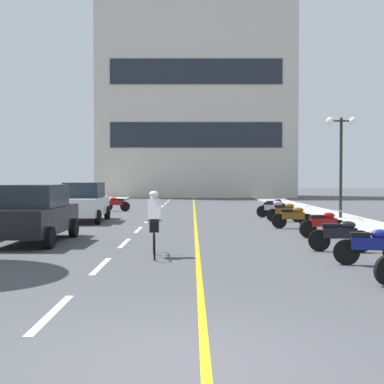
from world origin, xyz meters
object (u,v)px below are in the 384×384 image
at_px(parked_car_near, 37,213).
at_px(motorcycle_8, 277,206).
at_px(motorcycle_7, 275,208).
at_px(motorcycle_2, 374,246).
at_px(motorcycle_4, 325,224).
at_px(cyclist_rider, 156,222).
at_px(motorcycle_6, 287,212).
at_px(motorcycle_9, 118,203).
at_px(parked_car_mid, 86,202).
at_px(street_lamp_mid, 343,144).
at_px(motorcycle_5, 295,217).
at_px(motorcycle_3, 342,235).

bearing_deg(parked_car_near, motorcycle_8, 50.86).
bearing_deg(motorcycle_7, motorcycle_2, -90.12).
relative_size(motorcycle_4, cyclist_rider, 0.96).
distance_m(motorcycle_2, cyclist_rider, 5.34).
relative_size(motorcycle_4, motorcycle_6, 1.00).
relative_size(motorcycle_2, cyclist_rider, 0.95).
height_order(parked_car_near, motorcycle_9, parked_car_near).
relative_size(parked_car_near, parked_car_mid, 1.00).
xyz_separation_m(parked_car_mid, motorcycle_7, (9.18, 2.42, -0.44)).
bearing_deg(motorcycle_8, cyclist_rider, -110.99).
distance_m(motorcycle_2, motorcycle_9, 20.71).
distance_m(motorcycle_8, cyclist_rider, 15.50).
xyz_separation_m(street_lamp_mid, motorcycle_4, (-2.68, -7.03, -3.21)).
distance_m(motorcycle_4, motorcycle_8, 10.41).
distance_m(parked_car_mid, motorcycle_6, 9.31).
relative_size(parked_car_near, motorcycle_2, 2.51).
xyz_separation_m(street_lamp_mid, motorcycle_9, (-11.79, 6.27, -3.21)).
distance_m(parked_car_near, motorcycle_5, 9.96).
distance_m(parked_car_mid, motorcycle_4, 11.31).
bearing_deg(motorcycle_7, motorcycle_9, 151.75).
xyz_separation_m(motorcycle_4, cyclist_rider, (-5.47, -4.06, 0.41)).
relative_size(motorcycle_6, motorcycle_8, 1.03).
bearing_deg(motorcycle_7, motorcycle_4, -87.98).
distance_m(motorcycle_3, motorcycle_5, 6.26).
height_order(motorcycle_7, motorcycle_9, same).
bearing_deg(parked_car_near, motorcycle_5, 25.27).
relative_size(parked_car_near, motorcycle_9, 2.50).
bearing_deg(motorcycle_8, motorcycle_7, -101.88).
xyz_separation_m(motorcycle_7, motorcycle_9, (-8.80, 4.73, 0.00)).
bearing_deg(motorcycle_8, motorcycle_9, 162.51).
distance_m(street_lamp_mid, motorcycle_7, 4.65).
bearing_deg(motorcycle_4, parked_car_mid, 147.03).
bearing_deg(motorcycle_4, cyclist_rider, -143.40).
bearing_deg(motorcycle_4, motorcycle_5, 98.00).
bearing_deg(motorcycle_6, cyclist_rider, -117.72).
relative_size(motorcycle_5, motorcycle_9, 1.01).
bearing_deg(street_lamp_mid, cyclist_rider, -126.32).
distance_m(parked_car_near, motorcycle_2, 10.02).
bearing_deg(parked_car_near, cyclist_rider, -35.25).
xyz_separation_m(parked_car_near, motorcycle_8, (9.50, 11.67, -0.44)).
relative_size(street_lamp_mid, motorcycle_4, 2.86).
bearing_deg(street_lamp_mid, parked_car_near, -145.57).
height_order(parked_car_near, motorcycle_4, parked_car_near).
xyz_separation_m(street_lamp_mid, motorcycle_5, (-3.10, -4.05, -3.21)).
bearing_deg(motorcycle_9, cyclist_rider, -78.17).
relative_size(motorcycle_5, motorcycle_8, 1.03).
distance_m(parked_car_mid, motorcycle_8, 10.48).
distance_m(parked_car_near, motorcycle_6, 11.76).
bearing_deg(street_lamp_mid, motorcycle_5, -127.48).
relative_size(parked_car_near, motorcycle_3, 2.49).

